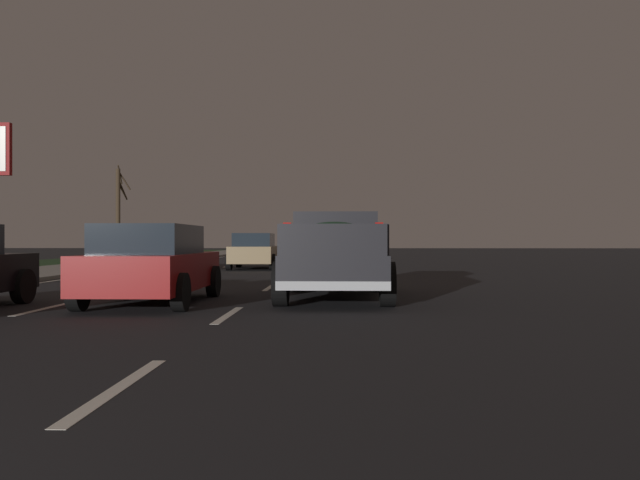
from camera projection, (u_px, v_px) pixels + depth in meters
The scene contains 8 objects.
ground at pixel (260, 268), 28.51m from camera, with size 144.00×144.00×0.00m, color black.
sidewalk_shoulder at pixel (95, 267), 28.75m from camera, with size 108.00×4.00×0.12m, color gray.
lane_markings at pixel (207, 265), 31.99m from camera, with size 109.13×7.04×0.01m.
pickup_truck at pixel (335, 252), 13.82m from camera, with size 5.43×2.30×1.87m.
sedan_tan at pixel (255, 251), 27.86m from camera, with size 4.44×2.08×1.54m.
sedan_green at pixel (165, 251), 26.67m from camera, with size 4.42×2.05×1.54m.
sedan_red at pixel (153, 264), 12.55m from camera, with size 4.41×2.04×1.54m.
bare_tree_far at pixel (119, 211), 40.75m from camera, with size 1.47×0.81×6.05m.
Camera 1 is at (-1.41, -3.62, 1.24)m, focal length 35.95 mm.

